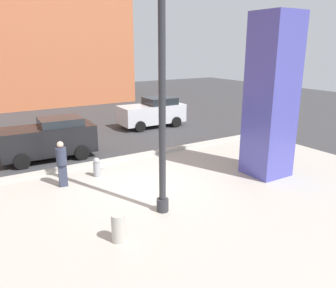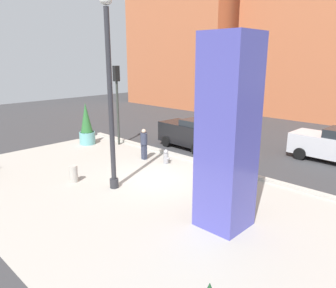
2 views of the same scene
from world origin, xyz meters
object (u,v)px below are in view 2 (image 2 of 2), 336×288
car_intersection (333,145)px  pedestrian_on_sidewalk (144,143)px  fire_hydrant (166,157)px  traffic_light_far_side (117,93)px  concrete_bollard (74,174)px  potted_plant_curbside (87,127)px  car_curb_east (192,133)px  lamp_post (110,102)px  art_pillar_blue (227,135)px

car_intersection → pedestrian_on_sidewalk: size_ratio=2.42×
fire_hydrant → traffic_light_far_side: traffic_light_far_side is taller
concrete_bollard → car_intersection: (7.08, 10.87, 0.51)m
potted_plant_curbside → traffic_light_far_side: traffic_light_far_side is taller
potted_plant_curbside → pedestrian_on_sidewalk: potted_plant_curbside is taller
car_curb_east → fire_hydrant: bearing=-73.1°
lamp_post → car_curb_east: size_ratio=1.83×
art_pillar_blue → traffic_light_far_side: bearing=159.9°
pedestrian_on_sidewalk → car_intersection: bearing=41.9°
concrete_bollard → car_curb_east: car_curb_east is taller
art_pillar_blue → pedestrian_on_sidewalk: bearing=157.7°
potted_plant_curbside → pedestrian_on_sidewalk: (4.89, 0.36, -0.20)m
traffic_light_far_side → pedestrian_on_sidewalk: bearing=-15.4°
lamp_post → concrete_bollard: size_ratio=9.79×
art_pillar_blue → pedestrian_on_sidewalk: (-7.02, 2.88, -2.07)m
concrete_bollard → car_curb_east: (0.16, 7.76, 0.54)m
car_intersection → potted_plant_curbside: bearing=-150.4°
fire_hydrant → car_curb_east: (-0.97, 3.18, 0.54)m
lamp_post → car_intersection: bearing=62.2°
lamp_post → car_curb_east: (-1.63, 6.94, -2.67)m
fire_hydrant → car_curb_east: 3.37m
art_pillar_blue → concrete_bollard: size_ratio=7.95×
pedestrian_on_sidewalk → fire_hydrant: bearing=11.7°
traffic_light_far_side → car_intersection: 12.29m
lamp_post → traffic_light_far_side: (-5.37, 4.41, -0.38)m
fire_hydrant → concrete_bollard: size_ratio=1.00×
fire_hydrant → pedestrian_on_sidewalk: size_ratio=0.45×
car_curb_east → lamp_post: bearing=-76.8°
traffic_light_far_side → car_curb_east: size_ratio=1.19×
car_curb_east → concrete_bollard: bearing=-91.2°
car_intersection → car_curb_east: bearing=-155.8°
potted_plant_curbside → traffic_light_far_side: bearing=40.2°
car_curb_east → pedestrian_on_sidewalk: bearing=-96.3°
car_curb_east → pedestrian_on_sidewalk: size_ratio=2.43×
pedestrian_on_sidewalk → potted_plant_curbside: bearing=-175.8°
potted_plant_curbside → car_curb_east: 6.51m
traffic_light_far_side → pedestrian_on_sidewalk: traffic_light_far_side is taller
car_curb_east → car_intersection: 7.59m
car_curb_east → car_intersection: car_curb_east is taller
concrete_bollard → pedestrian_on_sidewalk: pedestrian_on_sidewalk is taller
concrete_bollard → art_pillar_blue: bearing=11.8°
potted_plant_curbside → fire_hydrant: (6.24, 0.64, -0.75)m
fire_hydrant → traffic_light_far_side: 5.54m
concrete_bollard → traffic_light_far_side: 6.95m
lamp_post → potted_plant_curbside: lamp_post is taller
art_pillar_blue → potted_plant_curbside: bearing=168.1°
art_pillar_blue → concrete_bollard: 7.42m
lamp_post → art_pillar_blue: 5.08m
lamp_post → fire_hydrant: (-0.66, 3.76, -3.22)m
art_pillar_blue → fire_hydrant: (-5.67, 3.16, -2.61)m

